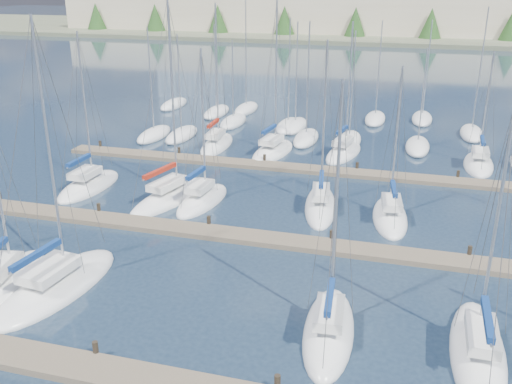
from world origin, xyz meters
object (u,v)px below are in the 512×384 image
(sailboat_o, at_px, (273,151))
(sailboat_p, at_px, (344,152))
(sailboat_b, at_px, (8,283))
(sailboat_h, at_px, (89,186))
(sailboat_n, at_px, (217,145))
(sailboat_f, at_px, (478,352))
(sailboat_l, at_px, (390,217))
(sailboat_j, at_px, (202,200))
(sailboat_i, at_px, (171,197))
(sailboat_d, at_px, (329,330))
(sailboat_k, at_px, (320,205))
(sailboat_q, at_px, (478,164))
(sailboat_c, at_px, (57,286))

(sailboat_o, relative_size, sailboat_p, 1.14)
(sailboat_b, distance_m, sailboat_h, 14.81)
(sailboat_b, height_order, sailboat_n, sailboat_n)
(sailboat_o, height_order, sailboat_f, sailboat_o)
(sailboat_l, distance_m, sailboat_n, 21.54)
(sailboat_n, bearing_deg, sailboat_h, -115.73)
(sailboat_j, distance_m, sailboat_f, 22.22)
(sailboat_b, xyz_separation_m, sailboat_p, (13.99, 28.46, 0.01))
(sailboat_b, distance_m, sailboat_j, 15.00)
(sailboat_i, bearing_deg, sailboat_d, -31.27)
(sailboat_l, distance_m, sailboat_i, 15.70)
(sailboat_b, height_order, sailboat_o, sailboat_o)
(sailboat_k, height_order, sailboat_i, sailboat_i)
(sailboat_i, xyz_separation_m, sailboat_n, (-1.34, 13.78, 0.01))
(sailboat_i, bearing_deg, sailboat_j, 11.79)
(sailboat_l, bearing_deg, sailboat_q, 57.24)
(sailboat_b, distance_m, sailboat_n, 27.78)
(sailboat_n, bearing_deg, sailboat_f, -54.14)
(sailboat_q, xyz_separation_m, sailboat_j, (-19.89, -14.35, 0.01))
(sailboat_b, distance_m, sailboat_d, 17.05)
(sailboat_i, relative_size, sailboat_n, 1.06)
(sailboat_c, xyz_separation_m, sailboat_k, (11.43, 14.71, 0.01))
(sailboat_c, bearing_deg, sailboat_n, 97.63)
(sailboat_l, height_order, sailboat_h, sailboat_h)
(sailboat_k, height_order, sailboat_f, sailboat_k)
(sailboat_h, bearing_deg, sailboat_o, 49.69)
(sailboat_b, xyz_separation_m, sailboat_c, (2.68, 0.48, 0.00))
(sailboat_d, distance_m, sailboat_j, 17.63)
(sailboat_c, bearing_deg, sailboat_q, 56.48)
(sailboat_c, relative_size, sailboat_n, 1.05)
(sailboat_q, bearing_deg, sailboat_i, -145.49)
(sailboat_k, bearing_deg, sailboat_f, -65.83)
(sailboat_n, bearing_deg, sailboat_j, -77.28)
(sailboat_b, xyz_separation_m, sailboat_j, (5.73, 13.86, 0.01))
(sailboat_i, bearing_deg, sailboat_o, 84.99)
(sailboat_c, height_order, sailboat_h, sailboat_c)
(sailboat_b, relative_size, sailboat_j, 0.92)
(sailboat_d, bearing_deg, sailboat_b, 176.43)
(sailboat_d, height_order, sailboat_o, sailboat_o)
(sailboat_j, relative_size, sailboat_f, 0.97)
(sailboat_i, relative_size, sailboat_j, 1.26)
(sailboat_l, height_order, sailboat_q, sailboat_l)
(sailboat_l, bearing_deg, sailboat_b, -149.44)
(sailboat_c, xyz_separation_m, sailboat_f, (20.82, 0.04, 0.00))
(sailboat_d, xyz_separation_m, sailboat_o, (-9.40, 26.71, 0.00))
(sailboat_b, relative_size, sailboat_h, 0.86)
(sailboat_c, height_order, sailboat_q, sailboat_c)
(sailboat_q, bearing_deg, sailboat_f, -92.45)
(sailboat_k, xyz_separation_m, sailboat_i, (-10.83, -1.26, 0.00))
(sailboat_l, height_order, sailboat_f, sailboat_f)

